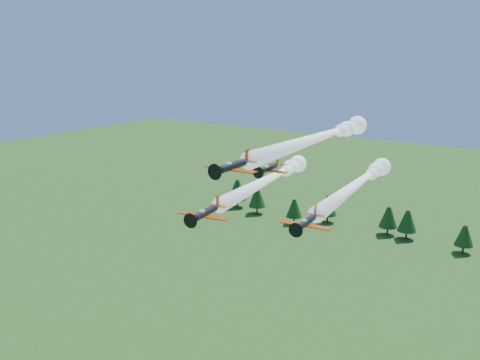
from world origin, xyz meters
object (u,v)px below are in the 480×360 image
Objects in this scene: plane_left at (271,177)px; plane_right at (360,182)px; plane_slot at (268,168)px; plane_lead at (321,136)px.

plane_right is (16.14, 4.60, 0.49)m from plane_left.
plane_slot is (-5.91, -22.76, 6.02)m from plane_right.
plane_lead is 15.97m from plane_slot.
plane_right is at bearing 70.48° from plane_slot.
plane_lead is 15.05m from plane_left.
plane_right is at bearing 54.83° from plane_lead.
plane_right is 6.72× the size of plane_slot.
plane_lead reaches higher than plane_right.
plane_slot is at bearing -96.23° from plane_lead.
plane_left is at bearing 165.91° from plane_lead.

